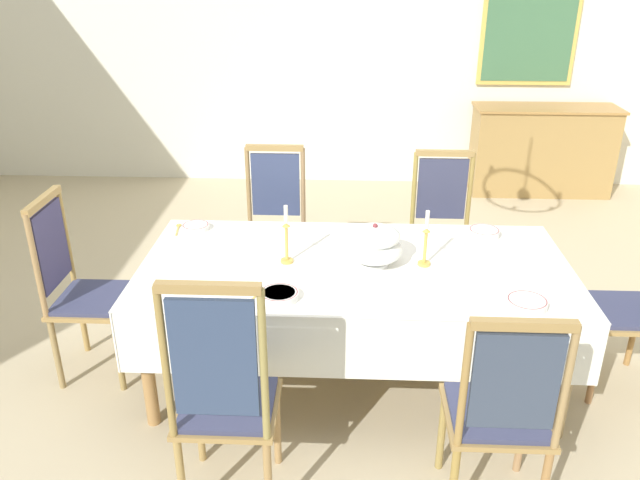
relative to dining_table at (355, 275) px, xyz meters
The scene contains 20 objects.
ground 0.71m from the dining_table, 90.00° to the left, with size 8.12×6.87×0.04m, color #BBAC8A.
back_wall 3.76m from the dining_table, 90.00° to the left, with size 8.12×0.08×3.37m, color silver.
dining_table is the anchor object (origin of this frame).
tablecloth 0.01m from the dining_table, ahead, with size 2.36×1.15×0.35m.
chair_south_a 1.13m from the dining_table, 119.78° to the right, with size 0.44×0.42×1.20m.
chair_north_a 1.13m from the dining_table, 119.93° to the left, with size 0.44×0.42×1.10m.
chair_south_b 1.15m from the dining_table, 57.67° to the right, with size 0.44×0.42×1.08m.
chair_north_b 1.15m from the dining_table, 57.68° to the left, with size 0.44×0.42×1.08m.
chair_head_west 1.58m from the dining_table, behind, with size 0.42×0.44×1.11m.
soup_tureen 0.22m from the dining_table, ahead, with size 0.31×0.31×0.24m.
candlestick_west 0.43m from the dining_table, behind, with size 0.07×0.07×0.34m.
candlestick_east 0.43m from the dining_table, ahead, with size 0.07×0.07×0.32m.
bowl_near_left 1.08m from the dining_table, 156.53° to the left, with size 0.17×0.17×0.03m.
bowl_near_right 0.56m from the dining_table, 132.70° to the right, with size 0.19×0.19×0.04m.
bowl_far_left 0.94m from the dining_table, 27.79° to the right, with size 0.19×0.19×0.04m.
bowl_far_right 0.88m from the dining_table, 27.47° to the left, with size 0.18×0.18×0.05m.
spoon_primary 1.19m from the dining_table, 157.60° to the left, with size 0.04×0.18×0.01m.
spoon_secondary 0.63m from the dining_table, 142.35° to the right, with size 0.06×0.17×0.01m.
sideboard 3.84m from the dining_table, 59.50° to the left, with size 1.44×0.48×0.90m.
framed_painting 4.10m from the dining_table, 64.04° to the left, with size 0.95×0.05×1.29m.
Camera 1 is at (-0.05, -3.28, 2.31)m, focal length 35.57 mm.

